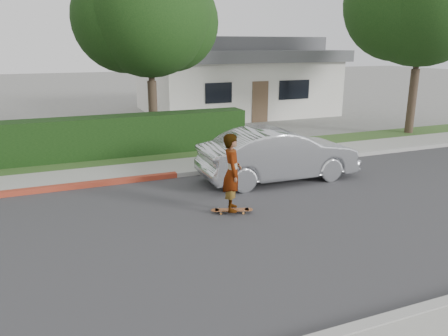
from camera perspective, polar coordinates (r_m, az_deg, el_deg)
The scene contains 12 objects.
ground at distance 9.41m, azimuth -5.14°, elevation -8.65°, with size 120.00×120.00×0.00m, color slate.
road at distance 9.41m, azimuth -5.14°, elevation -8.62°, with size 60.00×8.00×0.01m, color #2D2D30.
curb_far at distance 13.12m, azimuth -10.46°, elevation -1.36°, with size 60.00×0.20×0.15m, color #9E9E99.
sidewalk_far at distance 13.98m, azimuth -11.23°, elevation -0.40°, with size 60.00×1.60×0.12m, color gray.
planting_strip at distance 15.50m, azimuth -12.40°, elevation 1.09°, with size 60.00×1.60×0.10m, color #2D4C1E.
hedge at distance 15.74m, azimuth -23.75°, elevation 2.95°, with size 15.00×1.00×1.50m, color black.
tree_center at distance 17.87m, azimuth -9.97°, elevation 18.83°, with size 5.66×4.84×7.44m.
tree_right at distance 21.17m, azimuth 24.21°, elevation 19.20°, with size 6.32×5.60×8.56m.
house at distance 26.43m, azimuth 1.17°, elevation 11.91°, with size 10.60×8.60×4.30m.
skateboard at distance 10.45m, azimuth 1.04°, elevation -5.51°, with size 1.01×0.51×0.09m.
skateboarder at distance 10.15m, azimuth 1.07°, elevation -0.59°, with size 0.67×0.44×1.84m, color white.
car_silver at distance 12.94m, azimuth 7.16°, elevation 1.77°, with size 1.64×4.71×1.55m, color #B8BBC0.
Camera 1 is at (-2.45, -8.22, 3.88)m, focal length 35.00 mm.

